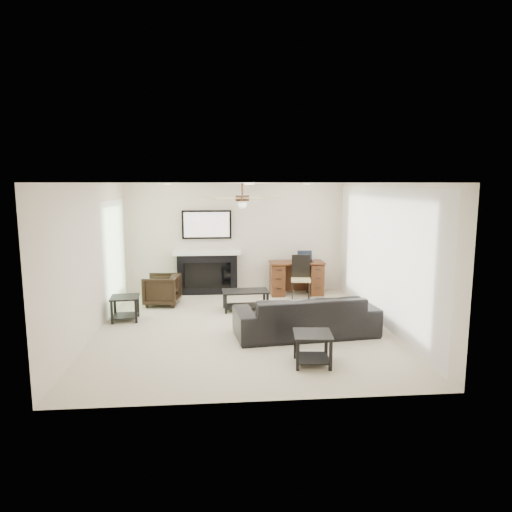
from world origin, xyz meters
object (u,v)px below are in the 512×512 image
object	(u,v)px
sofa	(306,315)
desk	(296,278)
armchair	(162,290)
fireplace_unit	(207,253)
coffee_table	(245,300)

from	to	relation	value
sofa	desk	xyz separation A→B (m)	(0.34, 2.81, 0.04)
armchair	fireplace_unit	distance (m)	1.44
desk	sofa	bearing A→B (deg)	-96.80
armchair	desk	xyz separation A→B (m)	(2.94, 0.66, 0.06)
sofa	desk	bearing A→B (deg)	-103.09
fireplace_unit	sofa	bearing A→B (deg)	-61.18
armchair	fireplace_unit	xyz separation A→B (m)	(0.92, 0.90, 0.64)
coffee_table	armchair	bearing A→B (deg)	158.77
sofa	coffee_table	distance (m)	1.84
sofa	armchair	xyz separation A→B (m)	(-2.60, 2.15, -0.02)
coffee_table	fireplace_unit	xyz separation A→B (m)	(-0.78, 1.45, 0.75)
armchair	desk	world-z (taller)	desk
coffee_table	sofa	bearing A→B (deg)	-63.95
coffee_table	fireplace_unit	world-z (taller)	fireplace_unit
armchair	coffee_table	world-z (taller)	armchair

